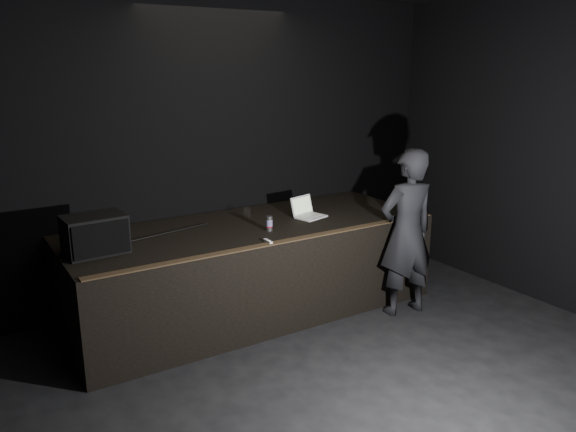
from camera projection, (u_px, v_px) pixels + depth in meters
The scene contains 10 objects.
room_walls at pixel (449, 171), 3.64m from camera, with size 6.10×7.10×3.52m.
stage_riser at pixel (251, 268), 6.26m from camera, with size 4.00×1.50×1.00m, color black.
riser_lip at pixel (285, 241), 5.55m from camera, with size 3.92×0.10×0.01m, color brown.
stage_monitor at pixel (95, 234), 5.16m from camera, with size 0.56×0.43×0.36m.
cable at pixel (169, 232), 5.82m from camera, with size 0.02×0.02×0.97m, color black.
laptop at pixel (307, 212), 6.45m from camera, with size 0.40×0.37×0.23m.
beer_can at pixel (269, 223), 5.90m from camera, with size 0.07×0.07×0.16m.
plastic_cup at pixel (247, 213), 6.42m from camera, with size 0.09×0.09×0.11m, color white.
wii_remote at pixel (268, 241), 5.51m from camera, with size 0.03×0.14×0.03m, color white.
person at pixel (407, 233), 6.10m from camera, with size 0.68×0.44×1.85m, color black.
Camera 1 is at (-2.79, -2.48, 2.69)m, focal length 35.00 mm.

